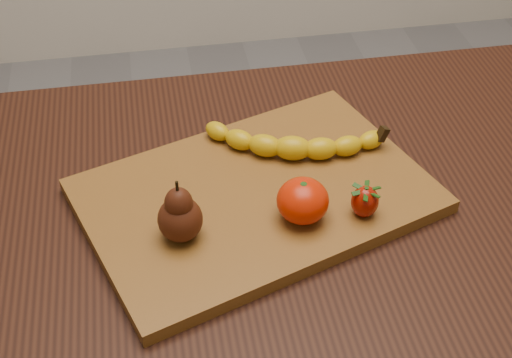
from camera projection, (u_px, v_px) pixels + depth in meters
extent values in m
cube|color=black|center=(281.00, 218.00, 0.97)|extent=(1.00, 0.70, 0.04)
cylinder|color=black|center=(19.00, 281.00, 1.38)|extent=(0.05, 0.05, 0.72)
cylinder|color=black|center=(457.00, 225.00, 1.50)|extent=(0.05, 0.05, 0.72)
cube|color=brown|center=(256.00, 196.00, 0.96)|extent=(0.52, 0.43, 0.02)
ellipsoid|color=red|center=(303.00, 201.00, 0.90)|extent=(0.07, 0.07, 0.06)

